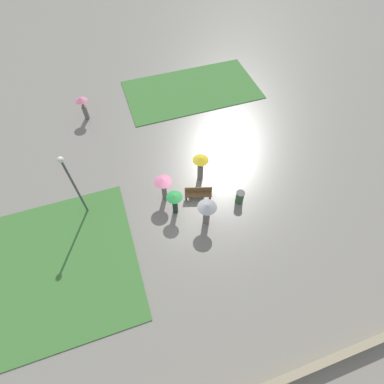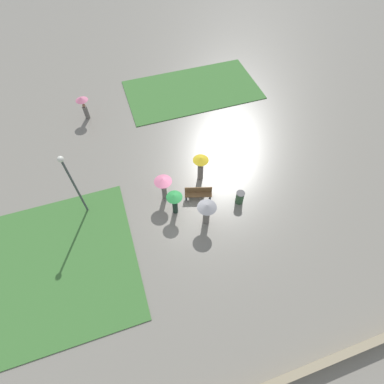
{
  "view_description": "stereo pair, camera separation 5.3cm",
  "coord_description": "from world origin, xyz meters",
  "px_view_note": "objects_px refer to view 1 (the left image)",
  "views": [
    {
      "loc": [
        -2.72,
        -9.61,
        15.62
      ],
      "look_at": [
        0.67,
        0.39,
        0.77
      ],
      "focal_mm": 28.0,
      "sensor_mm": 36.0,
      "label": 1
    },
    {
      "loc": [
        -2.67,
        -9.63,
        15.62
      ],
      "look_at": [
        0.67,
        0.39,
        0.77
      ],
      "focal_mm": 28.0,
      "sensor_mm": 36.0,
      "label": 2
    }
  ],
  "objects_px": {
    "crowd_person_pink": "(163,183)",
    "lone_walker_far_path": "(83,104)",
    "trash_bin": "(240,197)",
    "crowd_person_yellow": "(201,165)",
    "park_bench": "(198,193)",
    "lamp_post": "(71,180)",
    "crowd_person_green": "(175,200)",
    "crowd_person_grey": "(207,210)"
  },
  "relations": [
    {
      "from": "park_bench",
      "to": "lone_walker_far_path",
      "type": "bearing_deg",
      "value": 137.16
    },
    {
      "from": "park_bench",
      "to": "crowd_person_pink",
      "type": "relative_size",
      "value": 0.9
    },
    {
      "from": "park_bench",
      "to": "lamp_post",
      "type": "distance_m",
      "value": 7.34
    },
    {
      "from": "crowd_person_yellow",
      "to": "crowd_person_grey",
      "type": "distance_m",
      "value": 3.35
    },
    {
      "from": "crowd_person_yellow",
      "to": "lamp_post",
      "type": "bearing_deg",
      "value": 113.68
    },
    {
      "from": "trash_bin",
      "to": "crowd_person_grey",
      "type": "relative_size",
      "value": 0.5
    },
    {
      "from": "crowd_person_green",
      "to": "crowd_person_yellow",
      "type": "bearing_deg",
      "value": -76.32
    },
    {
      "from": "lamp_post",
      "to": "crowd_person_grey",
      "type": "xyz_separation_m",
      "value": [
        6.61,
        -3.03,
        -1.8
      ]
    },
    {
      "from": "crowd_person_grey",
      "to": "crowd_person_green",
      "type": "height_order",
      "value": "crowd_person_grey"
    },
    {
      "from": "crowd_person_yellow",
      "to": "crowd_person_pink",
      "type": "distance_m",
      "value": 2.75
    },
    {
      "from": "trash_bin",
      "to": "crowd_person_yellow",
      "type": "bearing_deg",
      "value": 123.27
    },
    {
      "from": "lamp_post",
      "to": "crowd_person_yellow",
      "type": "xyz_separation_m",
      "value": [
        7.39,
        0.22,
        -1.74
      ]
    },
    {
      "from": "park_bench",
      "to": "lamp_post",
      "type": "xyz_separation_m",
      "value": [
        -6.75,
        1.22,
        2.62
      ]
    },
    {
      "from": "park_bench",
      "to": "lone_walker_far_path",
      "type": "xyz_separation_m",
      "value": [
        -5.68,
        9.8,
        0.84
      ]
    },
    {
      "from": "park_bench",
      "to": "crowd_person_yellow",
      "type": "bearing_deg",
      "value": 83.23
    },
    {
      "from": "crowd_person_yellow",
      "to": "lone_walker_far_path",
      "type": "xyz_separation_m",
      "value": [
        -6.32,
        8.35,
        -0.03
      ]
    },
    {
      "from": "lamp_post",
      "to": "trash_bin",
      "type": "bearing_deg",
      "value": -14.41
    },
    {
      "from": "crowd_person_grey",
      "to": "crowd_person_pink",
      "type": "bearing_deg",
      "value": -29.61
    },
    {
      "from": "crowd_person_green",
      "to": "lamp_post",
      "type": "bearing_deg",
      "value": 43.79
    },
    {
      "from": "crowd_person_yellow",
      "to": "crowd_person_green",
      "type": "relative_size",
      "value": 1.14
    },
    {
      "from": "lone_walker_far_path",
      "to": "lamp_post",
      "type": "bearing_deg",
      "value": 73.56
    },
    {
      "from": "park_bench",
      "to": "crowd_person_grey",
      "type": "relative_size",
      "value": 0.94
    },
    {
      "from": "trash_bin",
      "to": "crowd_person_yellow",
      "type": "relative_size",
      "value": 0.46
    },
    {
      "from": "park_bench",
      "to": "crowd_person_green",
      "type": "height_order",
      "value": "crowd_person_green"
    },
    {
      "from": "park_bench",
      "to": "crowd_person_grey",
      "type": "xyz_separation_m",
      "value": [
        -0.14,
        -1.8,
        0.82
      ]
    },
    {
      "from": "crowd_person_pink",
      "to": "lone_walker_far_path",
      "type": "xyz_separation_m",
      "value": [
        -3.69,
        9.14,
        -0.17
      ]
    },
    {
      "from": "trash_bin",
      "to": "crowd_person_green",
      "type": "bearing_deg",
      "value": 171.86
    },
    {
      "from": "trash_bin",
      "to": "lone_walker_far_path",
      "type": "xyz_separation_m",
      "value": [
        -7.99,
        10.91,
        0.85
      ]
    },
    {
      "from": "crowd_person_green",
      "to": "lone_walker_far_path",
      "type": "height_order",
      "value": "lone_walker_far_path"
    },
    {
      "from": "lamp_post",
      "to": "trash_bin",
      "type": "xyz_separation_m",
      "value": [
        9.06,
        -2.33,
        -2.62
      ]
    },
    {
      "from": "lamp_post",
      "to": "crowd_person_pink",
      "type": "distance_m",
      "value": 5.05
    },
    {
      "from": "lamp_post",
      "to": "park_bench",
      "type": "bearing_deg",
      "value": -10.28
    },
    {
      "from": "park_bench",
      "to": "trash_bin",
      "type": "distance_m",
      "value": 2.56
    },
    {
      "from": "crowd_person_yellow",
      "to": "crowd_person_pink",
      "type": "height_order",
      "value": "crowd_person_yellow"
    },
    {
      "from": "crowd_person_yellow",
      "to": "crowd_person_pink",
      "type": "bearing_deg",
      "value": 128.62
    },
    {
      "from": "trash_bin",
      "to": "crowd_person_pink",
      "type": "height_order",
      "value": "crowd_person_pink"
    },
    {
      "from": "crowd_person_pink",
      "to": "crowd_person_yellow",
      "type": "bearing_deg",
      "value": -84.0
    },
    {
      "from": "park_bench",
      "to": "lamp_post",
      "type": "height_order",
      "value": "lamp_post"
    },
    {
      "from": "lamp_post",
      "to": "trash_bin",
      "type": "relative_size",
      "value": 5.3
    },
    {
      "from": "crowd_person_green",
      "to": "park_bench",
      "type": "bearing_deg",
      "value": -99.18
    },
    {
      "from": "trash_bin",
      "to": "crowd_person_pink",
      "type": "xyz_separation_m",
      "value": [
        -4.31,
        1.76,
        1.01
      ]
    },
    {
      "from": "park_bench",
      "to": "trash_bin",
      "type": "bearing_deg",
      "value": -8.45
    }
  ]
}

